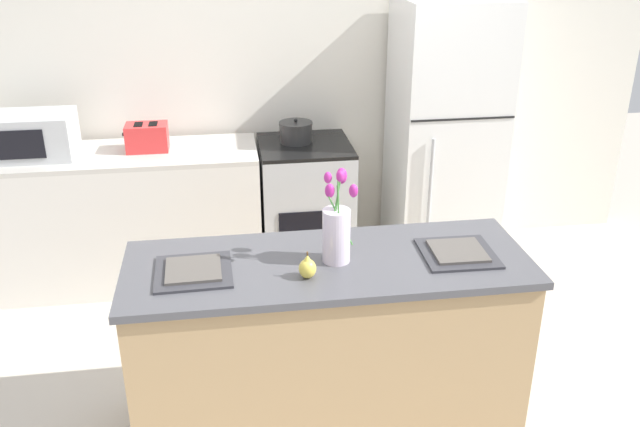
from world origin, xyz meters
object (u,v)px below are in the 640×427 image
Objects in this scene: plate_setting_left at (193,271)px; flower_vase at (337,230)px; stove_range at (305,207)px; cooking_pot at (296,132)px; toaster at (147,137)px; refrigerator at (444,137)px; pear_figurine at (307,267)px; microwave at (34,135)px; plate_setting_right at (458,252)px.

flower_vase is at bearing 2.03° from plate_setting_left.
stove_range is 0.53m from cooking_pot.
toaster reaches higher than stove_range.
toaster reaches higher than cooking_pot.
refrigerator is 2.09m from pear_figurine.
pear_figurine is 0.49m from plate_setting_left.
pear_figurine is 0.25× the size of microwave.
microwave is (-2.63, -0.00, 0.13)m from refrigerator.
plate_setting_left is at bearing 166.97° from pear_figurine.
toaster is at bearing -178.33° from cooking_pot.
refrigerator is 1.69m from plate_setting_right.
cooking_pot reaches higher than plate_setting_left.
stove_range is 2.73× the size of plate_setting_left.
plate_setting_right is at bearing -2.30° from flower_vase.
plate_setting_left is at bearing 180.00° from plate_setting_right.
microwave is (-1.62, 1.60, 0.01)m from flower_vase.
plate_setting_right is at bearing -36.80° from microwave.
pear_figurine is at bearing -123.80° from refrigerator.
stove_range is 1.78m from microwave.
refrigerator is 2.63m from microwave.
pear_figurine is at bearing -13.03° from plate_setting_left.
pear_figurine is 1.93m from toaster.
refrigerator is 6.49× the size of toaster.
plate_setting_left is at bearing -58.49° from microwave.
refrigerator is (0.95, 0.00, 0.45)m from stove_range.
refrigerator reaches higher than plate_setting_left.
refrigerator is 15.01× the size of pear_figurine.
plate_setting_right is at bearing -105.94° from refrigerator.
flower_vase is 1.99× the size of cooking_pot.
plate_setting_left is (-0.48, 0.11, -0.04)m from pear_figurine.
refrigerator is at bearing -2.81° from cooking_pot.
toaster is (-1.01, 0.02, 0.54)m from stove_range.
plate_setting_right is (1.17, 0.00, 0.00)m from plate_setting_left.
plate_setting_right is (0.49, -1.62, 0.44)m from stove_range.
flower_vase is (-0.06, -1.60, 0.58)m from stove_range.
refrigerator is 8.23× the size of cooking_pot.
refrigerator is 5.46× the size of plate_setting_right.
flower_vase reaches higher than plate_setting_right.
flower_vase is 2.27m from microwave.
plate_setting_left and plate_setting_right have the same top height.
pear_figurine is (-0.15, -0.13, -0.10)m from flower_vase.
toaster is at bearing 1.93° from microwave.
cooking_pot is (0.95, 0.03, -0.02)m from toaster.
refrigerator is at bearing -0.62° from toaster.
refrigerator is 1.90m from flower_vase.
cooking_pot reaches higher than stove_range.
toaster is at bearing 178.74° from stove_range.
plate_setting_left is 1.51× the size of cooking_pot.
cooking_pot reaches higher than plate_setting_right.
cooking_pot reaches higher than pear_figurine.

